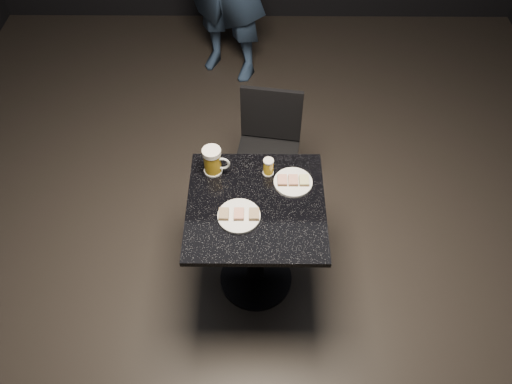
% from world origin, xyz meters
% --- Properties ---
extents(floor, '(6.00, 6.00, 0.00)m').
position_xyz_m(floor, '(0.00, 0.00, 0.00)').
color(floor, black).
rests_on(floor, ground).
extents(room_shell, '(6.00, 6.00, 6.00)m').
position_xyz_m(room_shell, '(0.00, 0.00, 1.84)').
color(room_shell, black).
rests_on(room_shell, ground).
extents(plate_large, '(0.21, 0.21, 0.01)m').
position_xyz_m(plate_large, '(-0.08, -0.08, 0.76)').
color(plate_large, white).
rests_on(plate_large, table).
extents(plate_small, '(0.20, 0.20, 0.01)m').
position_xyz_m(plate_small, '(0.19, 0.14, 0.76)').
color(plate_small, white).
rests_on(plate_small, table).
extents(table, '(0.70, 0.70, 0.75)m').
position_xyz_m(table, '(0.00, 0.00, 0.51)').
color(table, black).
rests_on(table, floor).
extents(beer_mug, '(0.14, 0.10, 0.16)m').
position_xyz_m(beer_mug, '(-0.23, 0.22, 0.83)').
color(beer_mug, silver).
rests_on(beer_mug, table).
extents(beer_tumbler, '(0.06, 0.06, 0.10)m').
position_xyz_m(beer_tumbler, '(0.06, 0.21, 0.80)').
color(beer_tumbler, silver).
rests_on(beer_tumbler, table).
extents(chair, '(0.43, 0.43, 0.86)m').
position_xyz_m(chair, '(0.07, 0.66, 0.50)').
color(chair, black).
rests_on(chair, floor).
extents(canapes_on_plate_large, '(0.20, 0.07, 0.02)m').
position_xyz_m(canapes_on_plate_large, '(-0.08, -0.08, 0.77)').
color(canapes_on_plate_large, '#4C3521').
rests_on(canapes_on_plate_large, plate_large).
extents(canapes_on_plate_small, '(0.16, 0.07, 0.02)m').
position_xyz_m(canapes_on_plate_small, '(0.19, 0.14, 0.77)').
color(canapes_on_plate_small, '#4C3521').
rests_on(canapes_on_plate_small, plate_small).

